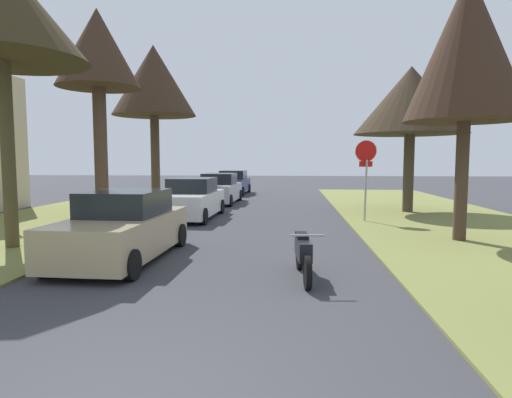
% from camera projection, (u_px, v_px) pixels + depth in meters
% --- Properties ---
extents(stop_sign_far, '(0.81, 0.40, 2.96)m').
position_uv_depth(stop_sign_far, '(366.00, 163.00, 15.90)').
color(stop_sign_far, '#9EA0A5').
rests_on(stop_sign_far, grass_verge_right).
extents(street_tree_right_mid_a, '(3.25, 3.25, 7.28)m').
position_uv_depth(street_tree_right_mid_a, '(467.00, 48.00, 11.79)').
color(street_tree_right_mid_a, '#483529').
rests_on(street_tree_right_mid_a, grass_verge_right).
extents(street_tree_right_mid_b, '(4.76, 4.76, 6.19)m').
position_uv_depth(street_tree_right_mid_b, '(411.00, 101.00, 18.56)').
color(street_tree_right_mid_b, '#463B2C').
rests_on(street_tree_right_mid_b, grass_verge_right).
extents(street_tree_left_mid_a, '(4.12, 4.12, 7.25)m').
position_uv_depth(street_tree_left_mid_a, '(1.00, 9.00, 10.74)').
color(street_tree_left_mid_a, '#453C25').
rests_on(street_tree_left_mid_a, grass_verge_left).
extents(street_tree_left_mid_b, '(3.13, 3.13, 7.90)m').
position_uv_depth(street_tree_left_mid_b, '(98.00, 52.00, 16.42)').
color(street_tree_left_mid_b, '#4A372A').
rests_on(street_tree_left_mid_b, grass_verge_left).
extents(street_tree_left_far, '(4.31, 4.31, 8.14)m').
position_uv_depth(street_tree_left_far, '(154.00, 82.00, 22.59)').
color(street_tree_left_far, '#473629').
rests_on(street_tree_left_far, grass_verge_left).
extents(parked_sedan_tan, '(2.03, 4.44, 1.57)m').
position_uv_depth(parked_sedan_tan, '(123.00, 228.00, 10.01)').
color(parked_sedan_tan, tan).
rests_on(parked_sedan_tan, ground).
extents(parked_sedan_white, '(2.03, 4.44, 1.57)m').
position_uv_depth(parked_sedan_white, '(192.00, 200.00, 17.15)').
color(parked_sedan_white, white).
rests_on(parked_sedan_white, ground).
extents(parked_sedan_silver, '(2.03, 4.44, 1.57)m').
position_uv_depth(parked_sedan_silver, '(219.00, 190.00, 23.10)').
color(parked_sedan_silver, '#BCBCC1').
rests_on(parked_sedan_silver, ground).
extents(parked_sedan_navy, '(2.03, 4.44, 1.57)m').
position_uv_depth(parked_sedan_navy, '(233.00, 183.00, 29.28)').
color(parked_sedan_navy, navy).
rests_on(parked_sedan_navy, ground).
extents(parked_motorcycle, '(0.60, 2.05, 0.97)m').
position_uv_depth(parked_motorcycle, '(303.00, 253.00, 8.43)').
color(parked_motorcycle, black).
rests_on(parked_motorcycle, ground).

